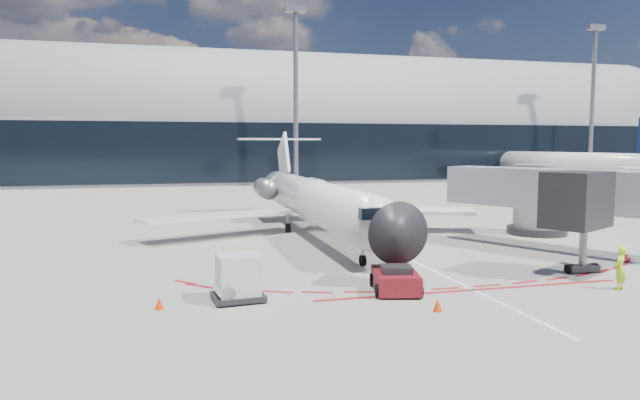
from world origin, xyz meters
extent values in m
plane|color=slate|center=(0.00, 0.00, 0.00)|extent=(260.00, 260.00, 0.00)
cube|color=silver|center=(0.00, 2.00, 0.01)|extent=(0.25, 40.00, 0.01)
cube|color=maroon|center=(0.00, -11.50, 0.01)|extent=(14.00, 0.25, 0.01)
cube|color=gray|center=(0.00, 65.00, 5.00)|extent=(150.00, 24.00, 10.00)
cylinder|color=gray|center=(0.00, 65.00, 10.00)|extent=(150.00, 24.00, 24.00)
cube|color=black|center=(0.00, 52.95, 5.00)|extent=(150.00, 0.20, 9.00)
cube|color=gray|center=(9.00, -4.50, 3.60)|extent=(8.22, 12.61, 2.30)
cube|color=black|center=(5.95, -10.24, 3.60)|extent=(3.86, 3.44, 2.60)
cylinder|color=slate|center=(6.75, -9.84, 1.20)|extent=(0.36, 0.36, 2.40)
cube|color=black|center=(6.75, -9.84, 0.22)|extent=(1.60, 0.60, 0.30)
cylinder|color=gray|center=(12.05, 1.24, 2.40)|extent=(3.20, 3.20, 4.80)
cylinder|color=black|center=(12.05, 1.24, 0.25)|extent=(4.00, 4.00, 0.50)
cylinder|color=slate|center=(5.00, 48.00, 12.50)|extent=(0.70, 0.70, 25.00)
cylinder|color=slate|center=(55.00, 48.00, 12.50)|extent=(0.70, 0.70, 25.00)
cylinder|color=white|center=(-2.99, 3.61, 2.38)|extent=(2.74, 22.33, 2.74)
cone|color=black|center=(-2.99, -8.98, 2.38)|extent=(2.74, 2.84, 2.74)
cone|color=white|center=(-2.99, 16.60, 2.38)|extent=(2.74, 3.65, 2.74)
cube|color=black|center=(-2.99, -7.35, 2.94)|extent=(1.73, 1.42, 0.56)
cube|color=white|center=(-9.28, 5.13, 1.47)|extent=(10.87, 6.44, 0.32)
cube|color=white|center=(3.31, 5.13, 1.47)|extent=(10.87, 6.44, 0.32)
cube|color=white|center=(-2.99, 15.58, 4.82)|extent=(0.25, 4.76, 4.85)
cube|color=white|center=(-2.99, 17.71, 6.65)|extent=(7.31, 1.62, 0.16)
cylinder|color=slate|center=(-5.07, 12.54, 2.64)|extent=(1.52, 3.45, 1.52)
cylinder|color=slate|center=(-0.91, 12.54, 2.64)|extent=(1.52, 3.45, 1.52)
cylinder|color=black|center=(-2.99, -5.73, 0.28)|extent=(0.22, 0.57, 0.57)
cylinder|color=black|center=(-4.51, 6.14, 0.32)|extent=(0.30, 0.65, 0.65)
cylinder|color=black|center=(-1.46, 6.14, 0.32)|extent=(0.30, 0.65, 0.65)
cylinder|color=slate|center=(-2.99, -5.73, 0.56)|extent=(0.18, 0.18, 1.12)
cube|color=#560C0F|center=(-3.30, -10.89, 0.48)|extent=(2.32, 3.11, 0.78)
cube|color=black|center=(-3.35, -11.15, 1.00)|extent=(1.42, 1.29, 0.30)
cylinder|color=slate|center=(-2.87, -9.02, 0.30)|extent=(0.59, 2.23, 0.09)
cylinder|color=black|center=(-4.32, -11.64, 0.28)|extent=(0.36, 0.60, 0.56)
cylinder|color=black|center=(-2.70, -12.01, 0.28)|extent=(0.36, 0.60, 0.56)
cylinder|color=black|center=(-3.89, -9.77, 0.28)|extent=(0.36, 0.60, 0.56)
cylinder|color=black|center=(-2.27, -10.14, 0.28)|extent=(0.36, 0.60, 0.56)
imported|color=#C9FF1A|center=(6.00, -13.01, 0.94)|extent=(0.82, 0.74, 1.88)
cube|color=black|center=(-9.85, -10.70, 0.18)|extent=(2.11, 1.85, 0.22)
cube|color=silver|center=(-9.85, -10.70, 1.06)|extent=(1.70, 1.61, 1.56)
cylinder|color=black|center=(-10.57, -11.41, 0.10)|extent=(0.12, 0.20, 0.20)
cylinder|color=black|center=(-9.01, -11.26, 0.10)|extent=(0.12, 0.20, 0.20)
cylinder|color=black|center=(-10.69, -10.15, 0.10)|extent=(0.12, 0.20, 0.20)
cylinder|color=black|center=(-9.14, -9.99, 0.10)|extent=(0.12, 0.20, 0.20)
cone|color=red|center=(-12.84, -11.15, 0.23)|extent=(0.34, 0.34, 0.47)
cone|color=red|center=(-2.86, -13.97, 0.24)|extent=(0.34, 0.34, 0.48)
camera|label=1|loc=(-12.20, -32.81, 6.13)|focal=32.00mm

